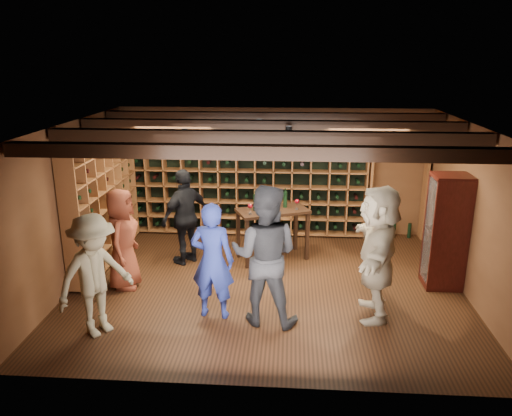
# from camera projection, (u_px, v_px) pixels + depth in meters

# --- Properties ---
(ground) EXTENTS (6.00, 6.00, 0.00)m
(ground) POSITION_uv_depth(u_px,v_px,m) (267.00, 285.00, 7.83)
(ground) COLOR #341B0E
(ground) RESTS_ON ground
(room_shell) EXTENTS (6.00, 6.00, 6.00)m
(room_shell) POSITION_uv_depth(u_px,v_px,m) (268.00, 131.00, 7.16)
(room_shell) COLOR brown
(room_shell) RESTS_ON ground
(wine_rack_back) EXTENTS (4.65, 0.30, 2.20)m
(wine_rack_back) POSITION_uv_depth(u_px,v_px,m) (246.00, 178.00, 9.74)
(wine_rack_back) COLOR brown
(wine_rack_back) RESTS_ON ground
(wine_rack_left) EXTENTS (0.30, 2.65, 2.20)m
(wine_rack_left) POSITION_uv_depth(u_px,v_px,m) (103.00, 197.00, 8.47)
(wine_rack_left) COLOR brown
(wine_rack_left) RESTS_ON ground
(crate_shelf) EXTENTS (1.20, 0.32, 2.07)m
(crate_shelf) POSITION_uv_depth(u_px,v_px,m) (400.00, 160.00, 9.41)
(crate_shelf) COLOR brown
(crate_shelf) RESTS_ON ground
(display_cabinet) EXTENTS (0.55, 0.50, 1.75)m
(display_cabinet) POSITION_uv_depth(u_px,v_px,m) (446.00, 234.00, 7.58)
(display_cabinet) COLOR #3A0F0B
(display_cabinet) RESTS_ON ground
(man_blue_shirt) EXTENTS (0.63, 0.45, 1.63)m
(man_blue_shirt) POSITION_uv_depth(u_px,v_px,m) (212.00, 261.00, 6.70)
(man_blue_shirt) COLOR navy
(man_blue_shirt) RESTS_ON ground
(man_grey_suit) EXTENTS (1.03, 0.86, 1.91)m
(man_grey_suit) POSITION_uv_depth(u_px,v_px,m) (265.00, 255.00, 6.52)
(man_grey_suit) COLOR black
(man_grey_suit) RESTS_ON ground
(guest_red_floral) EXTENTS (0.52, 0.78, 1.57)m
(guest_red_floral) POSITION_uv_depth(u_px,v_px,m) (122.00, 239.00, 7.58)
(guest_red_floral) COLOR maroon
(guest_red_floral) RESTS_ON ground
(guest_woman_black) EXTENTS (0.93, 1.01, 1.66)m
(guest_woman_black) POSITION_uv_depth(u_px,v_px,m) (186.00, 217.00, 8.47)
(guest_woman_black) COLOR black
(guest_woman_black) RESTS_ON ground
(guest_khaki) EXTENTS (1.11, 1.19, 1.61)m
(guest_khaki) POSITION_uv_depth(u_px,v_px,m) (95.00, 275.00, 6.28)
(guest_khaki) COLOR gray
(guest_khaki) RESTS_ON ground
(guest_beige) EXTENTS (0.71, 1.77, 1.86)m
(guest_beige) POSITION_uv_depth(u_px,v_px,m) (377.00, 252.00, 6.68)
(guest_beige) COLOR tan
(guest_beige) RESTS_ON ground
(tasting_table) EXTENTS (1.34, 1.03, 1.19)m
(tasting_table) POSITION_uv_depth(u_px,v_px,m) (272.00, 216.00, 8.63)
(tasting_table) COLOR black
(tasting_table) RESTS_ON ground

